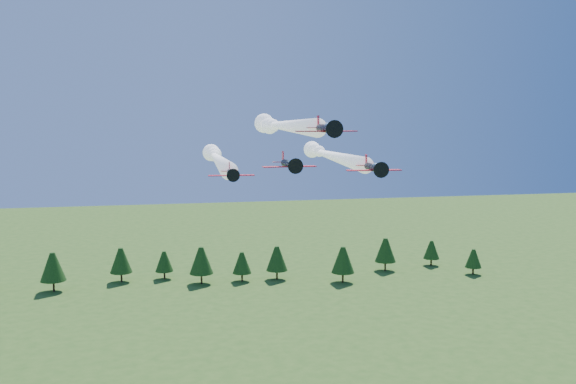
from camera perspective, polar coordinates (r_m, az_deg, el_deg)
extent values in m
cylinder|color=black|center=(80.53, 3.36, 5.66)|extent=(1.04, 5.60, 1.04)
cone|color=black|center=(77.38, 4.00, 5.62)|extent=(1.04, 0.93, 1.04)
cone|color=black|center=(76.78, 4.13, 5.61)|extent=(0.46, 0.47, 0.46)
cylinder|color=black|center=(76.61, 4.16, 5.60)|extent=(2.18, 0.04, 2.18)
cube|color=red|center=(80.13, 3.44, 5.42)|extent=(7.67, 1.40, 0.12)
cube|color=red|center=(84.09, 2.70, 5.74)|extent=(3.01, 0.88, 0.07)
cube|color=red|center=(84.18, 2.69, 6.31)|extent=(0.09, 0.99, 1.50)
ellipsoid|color=#90B5DF|center=(79.62, 3.54, 5.95)|extent=(0.75, 1.24, 0.65)
sphere|color=white|center=(115.07, -1.28, 5.98)|extent=(2.30, 2.30, 2.30)
sphere|color=white|center=(119.42, -1.67, 6.00)|extent=(3.00, 3.00, 3.00)
sphere|color=white|center=(123.78, -2.04, 6.02)|extent=(3.70, 3.70, 3.70)
cylinder|color=black|center=(88.07, -5.08, 1.68)|extent=(1.02, 4.62, 0.85)
cone|color=black|center=(85.41, -4.93, 1.52)|extent=(0.88, 0.80, 0.85)
cone|color=black|center=(84.91, -4.90, 1.49)|extent=(0.39, 0.40, 0.37)
cylinder|color=black|center=(84.76, -4.89, 1.48)|extent=(1.79, 0.10, 1.79)
cube|color=red|center=(87.76, -5.06, 1.48)|extent=(6.33, 1.38, 0.10)
cube|color=red|center=(91.07, -5.24, 1.87)|extent=(2.49, 0.81, 0.06)
cube|color=red|center=(91.10, -5.24, 2.30)|extent=(0.11, 0.81, 1.23)
ellipsoid|color=#90B5DF|center=(87.28, -5.04, 1.86)|extent=(0.65, 1.04, 0.53)
sphere|color=white|center=(129.89, -6.60, 3.27)|extent=(2.30, 2.30, 2.30)
sphere|color=white|center=(135.33, -6.73, 3.40)|extent=(3.00, 3.00, 3.00)
sphere|color=white|center=(140.78, -6.85, 3.52)|extent=(3.70, 3.70, 3.70)
cylinder|color=black|center=(94.01, 7.57, 2.17)|extent=(1.46, 5.90, 1.08)
cone|color=black|center=(90.75, 8.15, 2.00)|extent=(1.14, 1.04, 1.08)
cone|color=black|center=(90.13, 8.26, 1.96)|extent=(0.51, 0.52, 0.48)
cylinder|color=black|center=(89.95, 8.30, 1.96)|extent=(2.27, 0.19, 2.27)
cube|color=red|center=(93.63, 7.64, 1.94)|extent=(8.08, 1.98, 0.13)
cube|color=red|center=(97.70, 6.96, 2.38)|extent=(3.19, 1.12, 0.08)
cube|color=red|center=(97.74, 6.95, 2.89)|extent=(0.16, 1.03, 1.57)
ellipsoid|color=#90B5DF|center=(93.05, 7.73, 2.39)|extent=(0.86, 1.35, 0.67)
sphere|color=white|center=(133.84, 2.82, 3.55)|extent=(2.30, 2.30, 2.30)
sphere|color=white|center=(138.92, 2.42, 3.66)|extent=(3.00, 3.00, 3.00)
sphere|color=white|center=(144.01, 2.04, 3.77)|extent=(3.70, 3.70, 3.70)
cylinder|color=black|center=(96.98, 0.07, 2.50)|extent=(1.25, 5.97, 1.10)
cone|color=black|center=(93.62, 0.55, 2.35)|extent=(1.12, 1.02, 1.10)
cone|color=black|center=(92.98, 0.65, 2.32)|extent=(0.50, 0.51, 0.48)
cylinder|color=black|center=(92.80, 0.68, 2.31)|extent=(2.31, 0.10, 2.31)
cube|color=red|center=(96.58, 0.13, 2.28)|extent=(8.18, 1.69, 0.13)
cube|color=red|center=(100.77, -0.45, 2.69)|extent=(3.21, 1.01, 0.08)
cube|color=red|center=(100.82, -0.46, 3.20)|extent=(0.13, 1.05, 1.60)
ellipsoid|color=#90B5DF|center=(95.98, 0.20, 2.72)|extent=(0.82, 1.34, 0.69)
cylinder|color=#382314|center=(210.87, -14.58, -7.34)|extent=(0.60, 0.60, 3.04)
cone|color=#15340F|center=(209.64, -14.63, -5.90)|extent=(6.94, 6.94, 7.81)
cylinder|color=#382314|center=(221.33, 8.63, -6.52)|extent=(0.60, 0.60, 3.11)
cone|color=#15340F|center=(220.14, 8.65, -5.12)|extent=(7.10, 7.10, 7.99)
cylinder|color=#382314|center=(204.37, 4.89, -7.57)|extent=(0.60, 0.60, 3.17)
cone|color=#15340F|center=(203.05, 4.91, -6.02)|extent=(7.25, 7.25, 8.16)
cylinder|color=#382314|center=(203.87, -7.70, -7.63)|extent=(0.60, 0.60, 3.25)
cone|color=#15340F|center=(202.52, -7.72, -6.05)|extent=(7.42, 7.42, 8.35)
cylinder|color=#382314|center=(207.24, -0.99, -7.37)|extent=(0.60, 0.60, 3.01)
cone|color=#15340F|center=(206.00, -0.99, -5.92)|extent=(6.88, 6.88, 7.74)
cylinder|color=#382314|center=(205.63, -4.11, -7.56)|extent=(0.60, 0.60, 2.61)
cone|color=#15340F|center=(204.53, -4.12, -6.29)|extent=(5.97, 5.97, 6.72)
cylinder|color=#382314|center=(211.70, -10.92, -7.26)|extent=(0.60, 0.60, 2.52)
cone|color=#15340F|center=(210.67, -10.95, -6.07)|extent=(5.76, 5.76, 6.48)
cylinder|color=#382314|center=(231.85, 12.61, -6.09)|extent=(0.60, 0.60, 2.45)
cone|color=#15340F|center=(230.93, 12.63, -5.03)|extent=(5.59, 5.59, 6.29)
cylinder|color=#382314|center=(222.40, 16.12, -6.75)|extent=(0.60, 0.60, 2.36)
cone|color=#15340F|center=(221.48, 16.16, -5.69)|extent=(5.40, 5.40, 6.07)
cylinder|color=#382314|center=(205.59, -20.10, -7.86)|extent=(0.60, 0.60, 3.29)
cone|color=#15340F|center=(204.23, -20.17, -6.26)|extent=(7.53, 7.53, 8.47)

